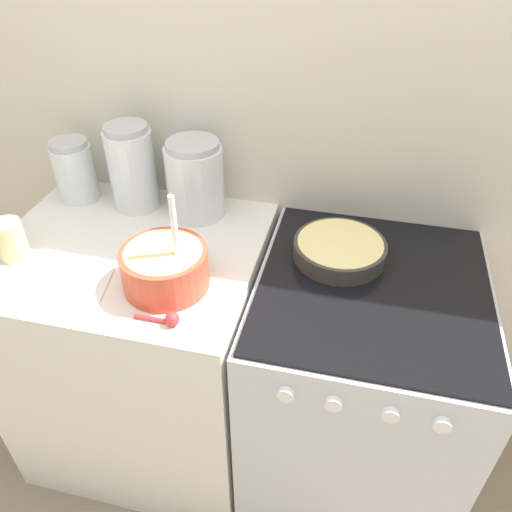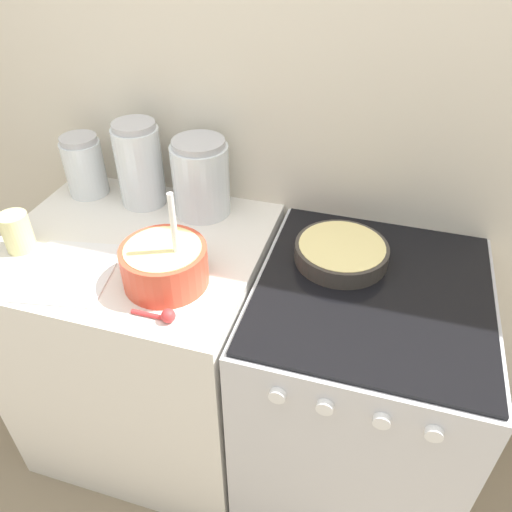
{
  "view_description": "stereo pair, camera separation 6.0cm",
  "coord_description": "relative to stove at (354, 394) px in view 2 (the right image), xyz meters",
  "views": [
    {
      "loc": [
        0.26,
        -0.72,
        1.77
      ],
      "look_at": [
        0.01,
        0.32,
        0.95
      ],
      "focal_mm": 35.0,
      "sensor_mm": 36.0,
      "label": 1
    },
    {
      "loc": [
        0.31,
        -0.71,
        1.77
      ],
      "look_at": [
        0.01,
        0.32,
        0.95
      ],
      "focal_mm": 35.0,
      "sensor_mm": 36.0,
      "label": 2
    }
  ],
  "objects": [
    {
      "name": "recipe_page",
      "position": [
        -0.81,
        -0.17,
        0.45
      ],
      "size": [
        0.28,
        0.31,
        0.01
      ],
      "color": "white",
      "rests_on": "countertop_cabinet"
    },
    {
      "name": "measuring_spoon",
      "position": [
        -0.48,
        -0.27,
        0.47
      ],
      "size": [
        0.12,
        0.04,
        0.04
      ],
      "color": "red",
      "rests_on": "countertop_cabinet"
    },
    {
      "name": "stove",
      "position": [
        0.0,
        0.0,
        0.0
      ],
      "size": [
        0.63,
        0.7,
        0.9
      ],
      "color": "silver",
      "rests_on": "ground_plane"
    },
    {
      "name": "tin_can",
      "position": [
        -1.01,
        -0.11,
        0.51
      ],
      "size": [
        0.08,
        0.08,
        0.12
      ],
      "color": "beige",
      "rests_on": "countertop_cabinet"
    },
    {
      "name": "mixing_bowl",
      "position": [
        -0.54,
        -0.13,
        0.51
      ],
      "size": [
        0.23,
        0.23,
        0.28
      ],
      "color": "#D84C33",
      "rests_on": "countertop_cabinet"
    },
    {
      "name": "storage_jar_middle",
      "position": [
        -0.78,
        0.23,
        0.57
      ],
      "size": [
        0.15,
        0.15,
        0.28
      ],
      "color": "silver",
      "rests_on": "countertop_cabinet"
    },
    {
      "name": "baking_pan",
      "position": [
        -0.11,
        0.1,
        0.48
      ],
      "size": [
        0.26,
        0.26,
        0.05
      ],
      "color": "#38332D",
      "rests_on": "stove"
    },
    {
      "name": "wall_back",
      "position": [
        -0.33,
        0.36,
        0.75
      ],
      "size": [
        4.57,
        0.05,
        2.4
      ],
      "color": "beige",
      "rests_on": "ground_plane"
    },
    {
      "name": "storage_jar_right",
      "position": [
        -0.58,
        0.23,
        0.56
      ],
      "size": [
        0.18,
        0.18,
        0.25
      ],
      "color": "silver",
      "rests_on": "countertop_cabinet"
    },
    {
      "name": "storage_jar_left",
      "position": [
        -0.99,
        0.23,
        0.54
      ],
      "size": [
        0.13,
        0.13,
        0.2
      ],
      "color": "silver",
      "rests_on": "countertop_cabinet"
    },
    {
      "name": "countertop_cabinet",
      "position": [
        -0.72,
        0.0,
        0.0
      ],
      "size": [
        0.78,
        0.68,
        0.9
      ],
      "color": "silver",
      "rests_on": "ground_plane"
    }
  ]
}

